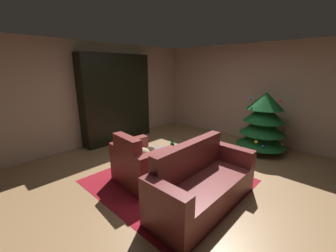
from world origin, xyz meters
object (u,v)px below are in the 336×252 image
Objects in this scene: decorated_tree at (263,123)px; bottle_on_table at (172,149)px; couch_red at (202,185)px; bookshelf_unit at (121,99)px; book_stack_on_table at (162,153)px; coffee_table at (162,158)px; armchair_red at (141,165)px.

bottle_on_table is at bearing -105.56° from decorated_tree.
couch_red is 2.65m from decorated_tree.
couch_red is (3.28, -0.92, -0.81)m from bookshelf_unit.
bookshelf_unit is 11.07× the size of book_stack_on_table.
bookshelf_unit is 3.61m from decorated_tree.
bookshelf_unit is at bearing 161.44° from coffee_table.
bookshelf_unit is 3.50m from couch_red.
decorated_tree is at bearing 70.88° from armchair_red.
book_stack_on_table is (0.04, -0.06, 0.12)m from coffee_table.
bookshelf_unit is 2.64m from bottle_on_table.
bookshelf_unit is 2.60m from book_stack_on_table.
coffee_table is 0.14m from book_stack_on_table.
bookshelf_unit reaches higher than coffee_table.
book_stack_on_table is at bearing -123.47° from bottle_on_table.
coffee_table is (0.18, 0.35, 0.08)m from armchair_red.
bottle_on_table is at bearing 56.53° from book_stack_on_table.
couch_red is at bearing -7.75° from coffee_table.
armchair_red is 0.41m from book_stack_on_table.
bookshelf_unit is 2.27× the size of armchair_red.
couch_red reaches higher than armchair_red.
bookshelf_unit is at bearing 160.52° from book_stack_on_table.
decorated_tree is at bearing 28.32° from bookshelf_unit.
book_stack_on_table is 0.65× the size of bottle_on_table.
bookshelf_unit is at bearing -151.68° from decorated_tree.
decorated_tree reaches higher than armchair_red.
couch_red is at bearing -4.55° from book_stack_on_table.
armchair_red is at bearing -168.72° from couch_red.
bookshelf_unit is 1.61× the size of decorated_tree.
coffee_table is 0.44× the size of decorated_tree.
armchair_red is at bearing -27.58° from bookshelf_unit.
decorated_tree reaches higher than bottle_on_table.
bookshelf_unit is at bearing 152.42° from armchair_red.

